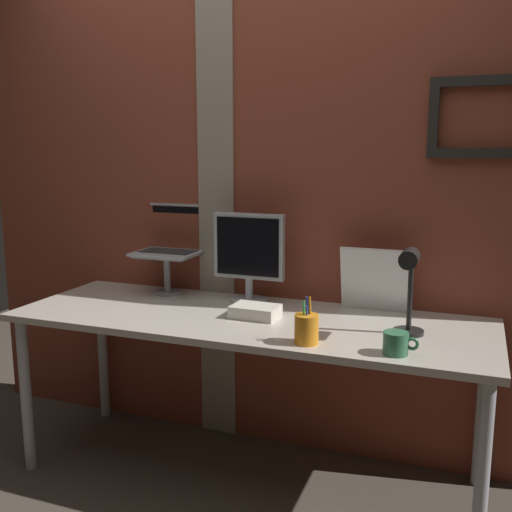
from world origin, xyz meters
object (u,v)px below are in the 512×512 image
laptop (173,239)px  coffee_mug (396,343)px  desk_lamp (409,283)px  monitor (249,252)px  pen_cup (307,329)px  whiteboard_panel (375,280)px

laptop → coffee_mug: laptop is taller
laptop → desk_lamp: size_ratio=0.88×
monitor → desk_lamp: bearing=-20.7°
laptop → pen_cup: bearing=-33.0°
monitor → whiteboard_panel: monitor is taller
laptop → desk_lamp: (1.21, -0.36, -0.05)m
whiteboard_panel → coffee_mug: 0.56m
laptop → pen_cup: (0.86, -0.56, -0.21)m
whiteboard_panel → monitor: bearing=-176.4°
laptop → whiteboard_panel: laptop is taller
coffee_mug → monitor: bearing=146.8°
desk_lamp → coffee_mug: 0.27m
laptop → desk_lamp: bearing=-16.5°
monitor → desk_lamp: monitor is taller
desk_lamp → pen_cup: bearing=-149.5°
whiteboard_panel → desk_lamp: desk_lamp is taller
laptop → whiteboard_panel: (1.03, -0.03, -0.12)m
laptop → whiteboard_panel: 1.03m
desk_lamp → pen_cup: desk_lamp is taller
monitor → desk_lamp: 0.82m
laptop → pen_cup: size_ratio=1.75×
laptop → pen_cup: 1.05m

